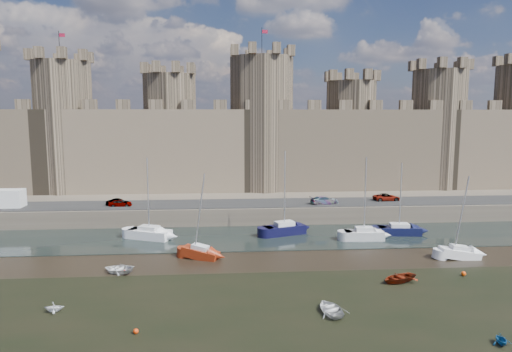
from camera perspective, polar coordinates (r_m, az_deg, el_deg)
The scene contains 24 objects.
ground at distance 36.45m, azimuth 4.22°, elevation -17.71°, with size 160.00×160.00×0.00m, color black.
water_channel at distance 58.88m, azimuth 0.77°, elevation -7.68°, with size 160.00×12.00×0.08m, color black.
quay at distance 93.81m, azimuth -1.14°, elevation -1.16°, with size 160.00×60.00×2.50m, color #4C443A.
road at distance 68.02m, azimuth 0.04°, elevation -3.42°, with size 160.00×7.00×0.10m, color black.
castle at distance 80.78m, azimuth -1.15°, elevation 4.86°, with size 108.50×11.00×29.00m.
car_0 at distance 68.47m, azimuth -16.61°, elevation -3.24°, with size 1.29×3.21×1.09m, color gray.
car_1 at distance 68.77m, azimuth -16.86°, elevation -3.21°, with size 1.15×3.30×1.09m, color gray.
car_2 at distance 68.09m, azimuth 8.55°, elevation -3.01°, with size 1.72×4.24×1.23m, color gray.
car_3 at distance 72.73m, azimuth 16.02°, elevation -2.58°, with size 1.89×4.10×1.14m, color gray.
van at distance 74.07m, azimuth -29.21°, elevation -2.50°, with size 5.99×2.39×2.61m, color white.
sailboat_0 at distance 59.56m, azimuth -13.20°, elevation -6.95°, with size 5.90×4.06×10.28m.
sailboat_1 at distance 60.09m, azimuth 3.56°, elevation -6.58°, with size 5.86×3.82×10.95m.
sailboat_2 at distance 59.03m, azimuth 13.34°, elevation -7.06°, with size 4.90×2.09×10.39m.
sailboat_3 at distance 62.81m, azimuth 17.45°, elevation -6.40°, with size 5.55×2.63×9.41m.
sailboat_4 at distance 50.92m, azimuth -6.97°, elevation -9.42°, with size 4.33×3.00×9.43m.
sailboat_5 at distance 55.22m, azimuth 24.08°, elevation -8.71°, with size 4.32×1.87×9.15m.
dinghy_2 at distance 38.09m, azimuth 9.31°, elevation -16.09°, with size 2.27×0.66×3.18m, color silver.
dinghy_3 at distance 40.99m, azimuth -23.92°, elevation -14.81°, with size 1.29×0.79×1.49m, color white.
dinghy_4 at distance 45.90m, azimuth 17.37°, elevation -12.10°, with size 2.53×0.73×3.54m, color maroon.
dinghy_5 at distance 37.02m, azimuth 28.29°, elevation -17.59°, with size 1.23×0.75×1.42m, color #14538D.
dinghy_6 at distance 48.27m, azimuth -16.89°, elevation -11.12°, with size 2.36×0.68×3.30m, color silver.
buoy_0 at distance 35.61m, azimuth -14.79°, elevation -18.25°, with size 0.39×0.39×0.39m, color red.
buoy_1 at distance 47.82m, azimuth -16.06°, elevation -11.46°, with size 0.39×0.39×0.39m, color red.
buoy_3 at distance 49.78m, azimuth 24.52°, elevation -11.04°, with size 0.47×0.47×0.47m, color #E3430A.
Camera 1 is at (-4.96, -32.57, 15.60)m, focal length 32.00 mm.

